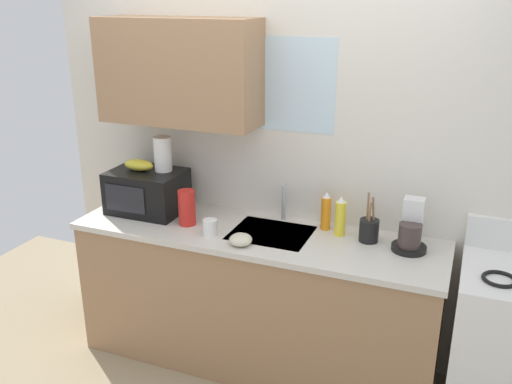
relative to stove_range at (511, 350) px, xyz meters
name	(u,v)px	position (x,y,z in m)	size (l,w,h in m)	color
kitchen_wall_assembly	(258,142)	(-1.56, 0.30, 0.91)	(2.98, 0.42, 2.50)	silver
counter_unit	(256,297)	(-1.45, 0.00, 0.00)	(2.21, 0.63, 0.90)	#9E7551
sink_faucet	(284,202)	(-1.36, 0.24, 0.56)	(0.03, 0.03, 0.23)	#B2B5BA
stove_range	(511,350)	(0.00, 0.00, 0.00)	(0.60, 0.60, 1.08)	white
microwave	(147,191)	(-2.22, 0.04, 0.58)	(0.46, 0.35, 0.27)	black
banana_bunch	(139,165)	(-2.27, 0.05, 0.75)	(0.20, 0.11, 0.07)	gold
paper_towel_roll	(163,154)	(-2.12, 0.10, 0.82)	(0.11, 0.11, 0.22)	white
coffee_maker	(411,231)	(-0.58, 0.10, 0.55)	(0.19, 0.21, 0.28)	black
dish_soap_bottle_orange	(326,212)	(-1.08, 0.19, 0.55)	(0.06, 0.06, 0.24)	orange
dish_soap_bottle_yellow	(340,217)	(-0.98, 0.14, 0.55)	(0.06, 0.06, 0.24)	yellow
cereal_canister	(187,208)	(-1.88, -0.05, 0.55)	(0.10, 0.10, 0.22)	red
mug_white	(210,227)	(-1.68, -0.14, 0.49)	(0.08, 0.08, 0.10)	white
utensil_crock	(369,230)	(-0.81, 0.12, 0.51)	(0.11, 0.11, 0.29)	black
small_bowl	(241,240)	(-1.46, -0.20, 0.47)	(0.13, 0.13, 0.07)	beige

